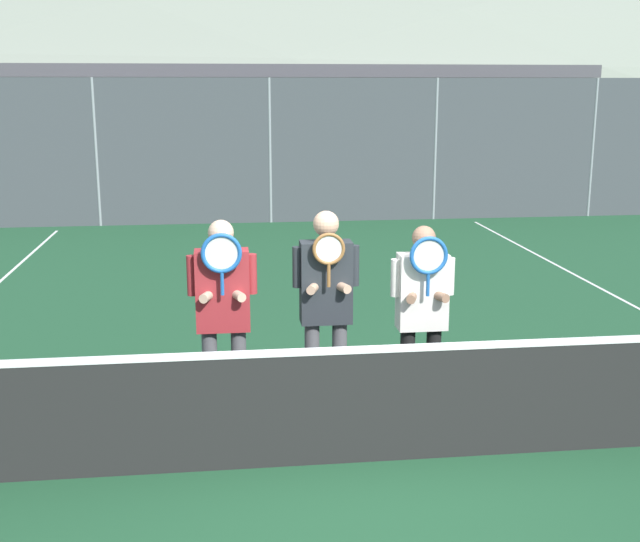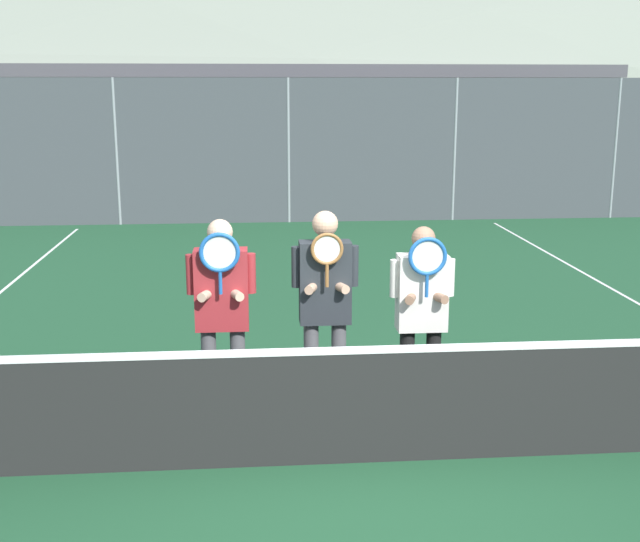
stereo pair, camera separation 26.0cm
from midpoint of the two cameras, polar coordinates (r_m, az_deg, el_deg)
The scene contains 12 objects.
ground_plane at distance 6.50m, azimuth 1.89°, elevation -13.41°, with size 120.00×120.00×0.00m, color #1E4C2D.
hill_distant at distance 63.00m, azimuth -6.27°, elevation 10.28°, with size 143.14×79.52×27.83m.
clubhouse_building at distance 25.72m, azimuth -4.17°, elevation 10.46°, with size 19.34×5.50×3.50m.
fence_back at distance 17.36m, azimuth -4.01°, elevation 8.49°, with size 21.82×0.06×3.08m.
tennis_net at distance 6.30m, azimuth 1.92°, elevation -9.38°, with size 11.90×0.09×1.06m.
player_leftmost at distance 6.83m, azimuth -8.00°, elevation -2.48°, with size 0.58×0.34×1.82m.
player_center_left at distance 6.89m, azimuth -0.65°, elevation -2.00°, with size 0.57×0.34×1.87m.
player_center_right at distance 6.97m, azimuth 6.22°, elevation -2.58°, with size 0.56×0.34×1.74m.
car_far_left at distance 21.54m, azimuth -20.34°, elevation 6.95°, with size 4.07×2.05×1.82m.
car_left_of_center at distance 20.55m, azimuth -7.84°, elevation 7.45°, with size 4.15×1.96×1.88m.
car_center at distance 21.05m, azimuth 5.45°, elevation 7.52°, with size 4.39×2.04×1.77m.
car_right_of_center at distance 22.91m, azimuth 17.54°, elevation 7.42°, with size 4.43×1.93×1.78m.
Camera 1 is at (-1.05, -5.74, 2.89)m, focal length 45.00 mm.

